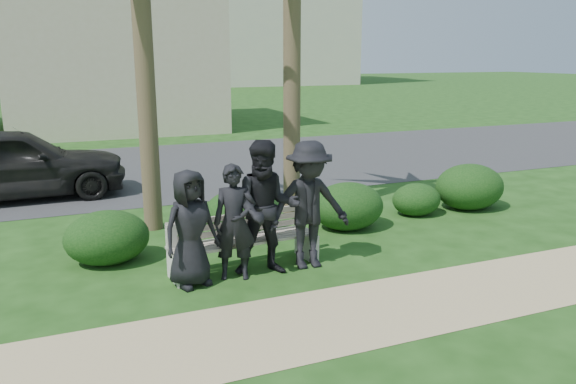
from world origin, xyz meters
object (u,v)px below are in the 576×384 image
Objects in this scene: park_bench at (245,245)px; man_a at (190,228)px; man_b at (235,222)px; car_a at (13,163)px; man_d at (309,205)px; man_c at (267,208)px.

man_a is (-0.84, -0.31, 0.44)m from park_bench.
car_a is at bearing 134.89° from man_b.
man_d is 0.41× the size of car_a.
man_c is (0.23, -0.31, 0.60)m from park_bench.
man_a is 0.99× the size of man_b.
man_a is 0.60m from man_b.
park_bench is 6.54m from car_a.
man_c is at bearing -174.63° from man_d.
park_bench is at bearing -151.68° from car_a.
park_bench is 1.00m from man_a.
man_b is 0.84× the size of man_c.
man_d reaches higher than car_a.
man_a is at bearing -164.89° from man_c.
man_d is at bearing -24.70° from park_bench.
man_a is at bearing -159.55° from car_a.
man_a is at bearing -164.99° from park_bench.
car_a is (-2.39, 5.99, -0.01)m from man_a.
man_b is 1.10m from man_d.
man_b is at bearing -133.08° from park_bench.
park_bench is 1.41× the size of man_a.
man_d reaches higher than park_bench.
man_a is 0.85× the size of man_d.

